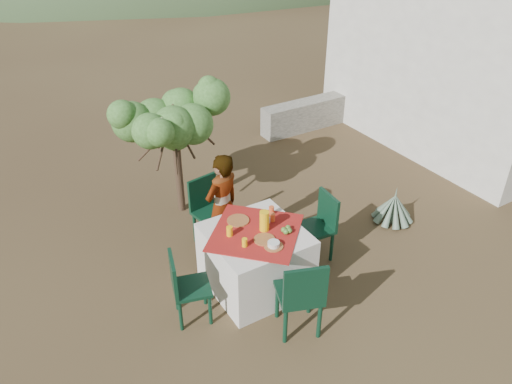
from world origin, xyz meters
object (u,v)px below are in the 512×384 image
shrub_tree (177,125)px  guesthouse (475,53)px  juice_pitcher (264,221)px  chair_right (320,223)px  chair_far (208,208)px  table (256,259)px  person (222,207)px  chair_near (301,294)px  agave (393,208)px  chair_left (185,285)px

shrub_tree → guesthouse: guesthouse is taller
guesthouse → juice_pitcher: (-5.37, -1.68, -0.62)m
chair_right → guesthouse: guesthouse is taller
chair_far → table: bearing=-95.9°
guesthouse → person: bearing=-170.2°
chair_near → person: person is taller
chair_far → guesthouse: 5.66m
chair_right → juice_pitcher: (-0.85, -0.08, 0.40)m
chair_near → agave: bearing=-136.4°
agave → guesthouse: bearing=25.8°
chair_far → shrub_tree: shrub_tree is taller
person → shrub_tree: bearing=-106.9°
chair_far → agave: (2.37, -0.93, -0.30)m
person → juice_pitcher: 0.77m
chair_far → chair_right: 1.43m
chair_right → chair_left: bearing=-81.3°
chair_far → chair_right: (1.02, -1.00, -0.01)m
juice_pitcher → agave: bearing=3.9°
chair_right → shrub_tree: size_ratio=0.53×
agave → guesthouse: 3.75m
chair_right → agave: 1.38m
agave → guesthouse: size_ratio=0.14×
person → juice_pitcher: size_ratio=5.88×
table → juice_pitcher: juice_pitcher is taller
chair_near → chair_far: bearing=-67.7°
person → shrub_tree: (-0.01, 1.24, 0.60)m
agave → chair_left: bearing=-176.3°
person → chair_far: bearing=-102.2°
person → table: bearing=75.7°
table → chair_left: (-0.91, -0.07, 0.08)m
person → chair_left: bearing=25.0°
chair_near → shrub_tree: shrub_tree is taller
table → juice_pitcher: (0.10, -0.01, 0.50)m
chair_right → shrub_tree: (-1.00, 1.90, 0.81)m
table → agave: table is taller
chair_far → juice_pitcher: size_ratio=3.78×
table → shrub_tree: 2.17m
guesthouse → shrub_tree: bearing=177.0°
juice_pitcher → chair_near: bearing=-96.2°
agave → guesthouse: guesthouse is taller
chair_left → agave: 3.23m
chair_near → person: size_ratio=0.68×
chair_right → agave: chair_right is taller
person → agave: 2.47m
chair_left → juice_pitcher: bearing=-71.4°
chair_far → person: person is taller
chair_far → shrub_tree: bearing=79.1°
shrub_tree → juice_pitcher: (0.15, -1.97, -0.41)m
guesthouse → chair_far: bearing=-173.8°
chair_near → shrub_tree: 2.93m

